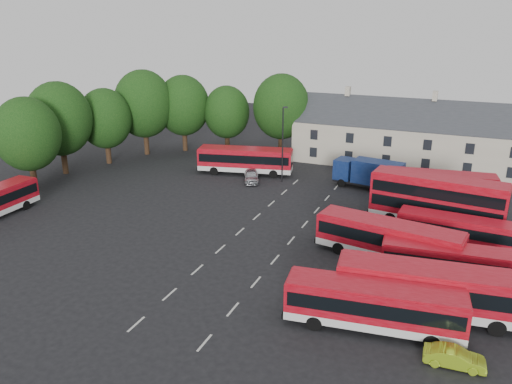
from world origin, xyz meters
TOP-DOWN VIEW (x-y plane):
  - ground at (0.00, 0.00)m, footprint 140.00×140.00m
  - lane_markings at (2.50, 2.00)m, footprint 5.15×33.80m
  - treeline at (-20.74, 19.36)m, footprint 29.92×32.59m
  - terrace_houses at (14.00, 30.00)m, footprint 35.70×7.13m
  - bus_row_a at (14.08, -8.57)m, footprint 11.19×3.84m
  - bus_row_b at (17.27, -5.51)m, footprint 12.46×4.25m
  - bus_row_c at (18.21, -0.22)m, footprint 10.10×3.13m
  - bus_row_d at (13.37, 1.60)m, footprint 11.84×4.44m
  - bus_row_e at (18.42, 6.24)m, footprint 9.89×2.84m
  - bus_dd_south at (16.38, 10.27)m, footprint 12.20×4.06m
  - bus_dd_north at (16.36, 13.98)m, footprint 10.70×3.73m
  - bus_north at (-6.94, 18.71)m, footprint 12.03×5.23m
  - box_truck at (8.50, 18.97)m, footprint 8.04×3.63m
  - silver_car at (-4.98, 16.11)m, footprint 3.31×4.56m
  - lime_car at (19.03, -10.34)m, footprint 3.44×1.39m
  - lamppost at (-1.54, 17.48)m, footprint 0.63×0.39m

SIDE VIEW (x-z plane):
  - ground at x=0.00m, z-range 0.00..0.00m
  - lane_markings at x=2.50m, z-range 0.00..0.01m
  - lime_car at x=19.03m, z-range 0.00..1.11m
  - silver_car at x=-4.98m, z-range 0.00..1.44m
  - bus_row_e at x=18.42m, z-range 0.28..3.04m
  - bus_row_c at x=18.21m, z-range 0.28..3.09m
  - bus_row_a at x=14.08m, z-range 0.31..3.41m
  - box_truck at x=8.50m, z-range 0.21..3.60m
  - bus_row_d at x=13.37m, z-range 0.33..3.60m
  - bus_north at x=-6.94m, z-range 0.34..3.65m
  - bus_row_b at x=17.27m, z-range 0.35..3.80m
  - bus_dd_north at x=16.36m, z-range 0.30..4.60m
  - bus_dd_south at x=16.38m, z-range 0.34..5.25m
  - terrace_houses at x=14.00m, z-range -1.17..8.89m
  - lamppost at x=-1.54m, z-range 0.31..9.37m
  - treeline at x=-20.74m, z-range 0.68..12.69m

